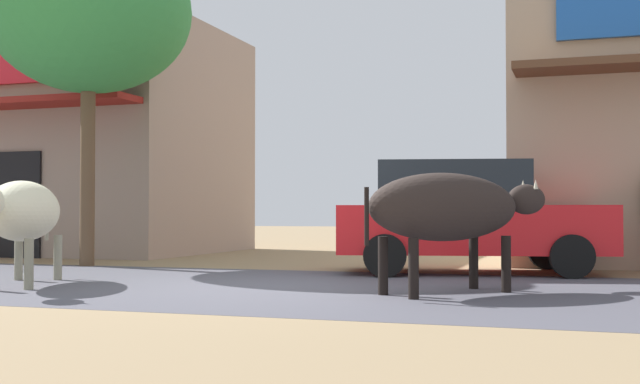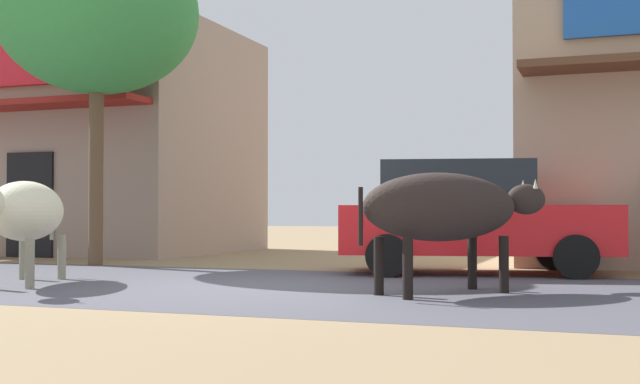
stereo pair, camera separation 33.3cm
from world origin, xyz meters
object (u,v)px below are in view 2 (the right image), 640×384
Objects in this scene: roadside_tree at (97,14)px; cow_near_brown at (25,212)px; parked_hatchback_car at (470,216)px; cow_far_dark at (446,208)px.

roadside_tree is 2.17× the size of cow_near_brown.
cow_far_dark is (0.26, -3.12, 0.10)m from parked_hatchback_car.
cow_near_brown is at bearing -173.23° from cow_far_dark.
roadside_tree is at bearing 157.29° from cow_far_dark.
parked_hatchback_car is at bearing 3.60° from roadside_tree.
roadside_tree reaches higher than cow_far_dark.
parked_hatchback_car reaches higher than cow_near_brown.
cow_far_dark is (5.18, 0.62, 0.04)m from cow_near_brown.
roadside_tree reaches higher than parked_hatchback_car.
roadside_tree is 7.80m from cow_far_dark.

